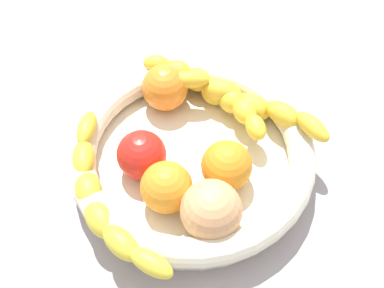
{
  "coord_description": "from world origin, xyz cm",
  "views": [
    {
      "loc": [
        -32.71,
        9.08,
        52.42
      ],
      "look_at": [
        0.0,
        0.0,
        8.18
      ],
      "focal_mm": 42.17,
      "sensor_mm": 36.0,
      "label": 1
    }
  ],
  "objects_px": {
    "orange_mid_right": "(227,166)",
    "orange_mid_left": "(167,187)",
    "banana_draped_left": "(251,104)",
    "tomato_red": "(141,152)",
    "banana_arching_top": "(101,199)",
    "orange_front": "(165,88)",
    "fruit_bowl": "(192,155)",
    "peach_blush": "(211,210)",
    "banana_draped_right": "(211,91)"
  },
  "relations": [
    {
      "from": "orange_mid_right",
      "to": "orange_mid_left",
      "type": "bearing_deg",
      "value": 97.53
    },
    {
      "from": "banana_draped_left",
      "to": "orange_mid_left",
      "type": "distance_m",
      "value": 0.17
    },
    {
      "from": "tomato_red",
      "to": "banana_arching_top",
      "type": "bearing_deg",
      "value": 131.51
    },
    {
      "from": "orange_front",
      "to": "fruit_bowl",
      "type": "bearing_deg",
      "value": -174.37
    },
    {
      "from": "orange_mid_left",
      "to": "banana_arching_top",
      "type": "bearing_deg",
      "value": 84.1
    },
    {
      "from": "orange_front",
      "to": "orange_mid_left",
      "type": "bearing_deg",
      "value": 167.24
    },
    {
      "from": "fruit_bowl",
      "to": "banana_arching_top",
      "type": "height_order",
      "value": "banana_arching_top"
    },
    {
      "from": "orange_mid_left",
      "to": "peach_blush",
      "type": "bearing_deg",
      "value": -138.13
    },
    {
      "from": "orange_mid_right",
      "to": "orange_front",
      "type": "bearing_deg",
      "value": 15.75
    },
    {
      "from": "banana_draped_left",
      "to": "orange_mid_right",
      "type": "distance_m",
      "value": 0.11
    },
    {
      "from": "banana_draped_left",
      "to": "banana_draped_right",
      "type": "distance_m",
      "value": 0.06
    },
    {
      "from": "banana_draped_left",
      "to": "orange_mid_right",
      "type": "relative_size",
      "value": 2.8
    },
    {
      "from": "peach_blush",
      "to": "orange_front",
      "type": "bearing_deg",
      "value": 1.38
    },
    {
      "from": "fruit_bowl",
      "to": "orange_mid_left",
      "type": "height_order",
      "value": "orange_mid_left"
    },
    {
      "from": "orange_front",
      "to": "orange_mid_left",
      "type": "distance_m",
      "value": 0.16
    },
    {
      "from": "orange_front",
      "to": "banana_arching_top",
      "type": "bearing_deg",
      "value": 143.23
    },
    {
      "from": "banana_draped_right",
      "to": "orange_mid_right",
      "type": "xyz_separation_m",
      "value": [
        -0.13,
        0.02,
        0.0
      ]
    },
    {
      "from": "banana_draped_right",
      "to": "orange_mid_right",
      "type": "relative_size",
      "value": 2.96
    },
    {
      "from": "tomato_red",
      "to": "peach_blush",
      "type": "bearing_deg",
      "value": -150.32
    },
    {
      "from": "orange_mid_right",
      "to": "banana_draped_left",
      "type": "bearing_deg",
      "value": -35.91
    },
    {
      "from": "banana_arching_top",
      "to": "tomato_red",
      "type": "distance_m",
      "value": 0.08
    },
    {
      "from": "banana_arching_top",
      "to": "tomato_red",
      "type": "bearing_deg",
      "value": -48.49
    },
    {
      "from": "orange_mid_right",
      "to": "tomato_red",
      "type": "xyz_separation_m",
      "value": [
        0.05,
        0.09,
        -0.0
      ]
    },
    {
      "from": "orange_front",
      "to": "orange_mid_right",
      "type": "height_order",
      "value": "orange_front"
    },
    {
      "from": "fruit_bowl",
      "to": "banana_arching_top",
      "type": "relative_size",
      "value": 1.23
    },
    {
      "from": "banana_arching_top",
      "to": "peach_blush",
      "type": "height_order",
      "value": "peach_blush"
    },
    {
      "from": "banana_draped_left",
      "to": "orange_mid_left",
      "type": "relative_size",
      "value": 2.81
    },
    {
      "from": "fruit_bowl",
      "to": "banana_draped_left",
      "type": "distance_m",
      "value": 0.11
    },
    {
      "from": "orange_mid_left",
      "to": "fruit_bowl",
      "type": "bearing_deg",
      "value": -40.41
    },
    {
      "from": "orange_mid_left",
      "to": "tomato_red",
      "type": "height_order",
      "value": "same"
    },
    {
      "from": "banana_draped_right",
      "to": "banana_arching_top",
      "type": "bearing_deg",
      "value": 127.13
    },
    {
      "from": "fruit_bowl",
      "to": "peach_blush",
      "type": "xyz_separation_m",
      "value": [
        -0.1,
        0.01,
        0.03
      ]
    },
    {
      "from": "orange_mid_left",
      "to": "tomato_red",
      "type": "distance_m",
      "value": 0.06
    },
    {
      "from": "fruit_bowl",
      "to": "orange_mid_left",
      "type": "distance_m",
      "value": 0.07
    },
    {
      "from": "banana_arching_top",
      "to": "orange_mid_right",
      "type": "relative_size",
      "value": 4.07
    },
    {
      "from": "tomato_red",
      "to": "orange_front",
      "type": "bearing_deg",
      "value": -28.83
    },
    {
      "from": "fruit_bowl",
      "to": "banana_draped_left",
      "type": "relative_size",
      "value": 1.79
    },
    {
      "from": "orange_front",
      "to": "peach_blush",
      "type": "relative_size",
      "value": 0.92
    },
    {
      "from": "banana_draped_left",
      "to": "banana_arching_top",
      "type": "height_order",
      "value": "banana_draped_left"
    },
    {
      "from": "banana_draped_left",
      "to": "orange_front",
      "type": "relative_size",
      "value": 2.71
    },
    {
      "from": "fruit_bowl",
      "to": "orange_front",
      "type": "distance_m",
      "value": 0.11
    },
    {
      "from": "orange_mid_right",
      "to": "peach_blush",
      "type": "bearing_deg",
      "value": 146.54
    },
    {
      "from": "banana_arching_top",
      "to": "peach_blush",
      "type": "relative_size",
      "value": 3.61
    },
    {
      "from": "fruit_bowl",
      "to": "peach_blush",
      "type": "height_order",
      "value": "peach_blush"
    },
    {
      "from": "banana_draped_right",
      "to": "orange_mid_left",
      "type": "relative_size",
      "value": 2.98
    },
    {
      "from": "orange_front",
      "to": "tomato_red",
      "type": "xyz_separation_m",
      "value": [
        -0.1,
        0.05,
        -0.0
      ]
    },
    {
      "from": "orange_mid_left",
      "to": "orange_mid_right",
      "type": "relative_size",
      "value": 1.0
    },
    {
      "from": "fruit_bowl",
      "to": "orange_mid_left",
      "type": "bearing_deg",
      "value": 139.59
    },
    {
      "from": "peach_blush",
      "to": "banana_arching_top",
      "type": "bearing_deg",
      "value": 65.53
    },
    {
      "from": "fruit_bowl",
      "to": "tomato_red",
      "type": "bearing_deg",
      "value": 85.73
    }
  ]
}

